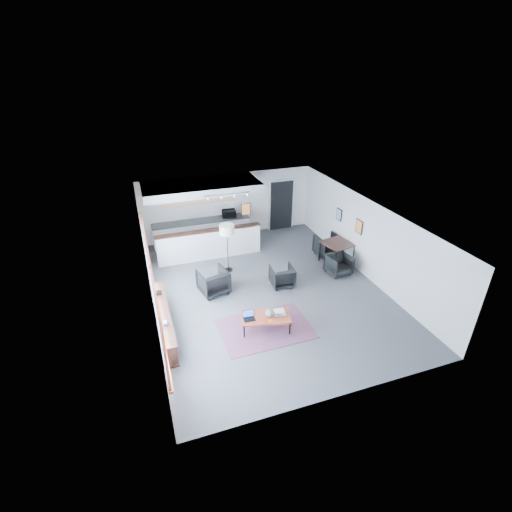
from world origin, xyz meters
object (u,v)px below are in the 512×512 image
object	(u,v)px
dining_chair_near	(339,265)
dining_chair_far	(328,246)
ceramic_pot	(270,313)
book_stack	(279,312)
microwave	(229,213)
armchair_right	(282,275)
armchair_left	(213,280)
dining_table	(337,245)
coffee_table	(266,317)
floor_lamp	(227,231)
laptop	(249,316)

from	to	relation	value
dining_chair_near	dining_chair_far	distance (m)	1.36
ceramic_pot	book_stack	bearing A→B (deg)	9.12
dining_chair_near	microwave	world-z (taller)	microwave
armchair_right	ceramic_pot	bearing A→B (deg)	64.19
armchair_right	microwave	xyz separation A→B (m)	(-0.65, 4.05, 0.74)
armchair_left	dining_table	bearing A→B (deg)	173.50
dining_table	dining_chair_far	bearing A→B (deg)	90.00
coffee_table	dining_table	world-z (taller)	dining_table
armchair_right	floor_lamp	bearing A→B (deg)	-41.93
dining_chair_near	microwave	size ratio (longest dim) A/B	1.22
armchair_right	dining_chair_far	distance (m)	2.79
ceramic_pot	dining_chair_far	world-z (taller)	dining_chair_far
coffee_table	floor_lamp	bearing A→B (deg)	105.26
dining_table	dining_chair_far	world-z (taller)	dining_table
dining_chair_near	laptop	bearing A→B (deg)	-159.17
ceramic_pot	coffee_table	bearing A→B (deg)	150.28
dining_chair_far	laptop	bearing A→B (deg)	33.30
laptop	dining_table	world-z (taller)	dining_table
ceramic_pot	dining_chair_near	xyz separation A→B (m)	(3.29, 2.02, -0.22)
book_stack	ceramic_pot	bearing A→B (deg)	-170.88
ceramic_pot	dining_chair_far	xyz separation A→B (m)	(3.60, 3.35, -0.18)
ceramic_pot	dining_table	world-z (taller)	dining_table
coffee_table	armchair_left	distance (m)	2.41
ceramic_pot	microwave	xyz separation A→B (m)	(0.53, 6.01, 0.56)
armchair_left	dining_chair_far	size ratio (longest dim) A/B	1.18
laptop	book_stack	distance (m)	0.85
ceramic_pot	armchair_left	size ratio (longest dim) A/B	0.27
laptop	dining_chair_far	xyz separation A→B (m)	(4.15, 3.24, -0.12)
book_stack	dining_table	bearing A→B (deg)	38.97
dining_chair_near	microwave	bearing A→B (deg)	119.07
armchair_right	dining_chair_far	size ratio (longest dim) A/B	1.00
armchair_right	dining_table	bearing A→B (deg)	-157.68
dining_chair_far	microwave	world-z (taller)	microwave
ceramic_pot	book_stack	size ratio (longest dim) A/B	0.64
laptop	microwave	world-z (taller)	microwave
coffee_table	laptop	bearing A→B (deg)	-174.54
armchair_right	microwave	size ratio (longest dim) A/B	1.38
coffee_table	armchair_left	xyz separation A→B (m)	(-0.92, 2.23, 0.04)
microwave	ceramic_pot	bearing A→B (deg)	-89.10
floor_lamp	dining_table	bearing A→B (deg)	-11.11
coffee_table	floor_lamp	size ratio (longest dim) A/B	0.84
laptop	microwave	size ratio (longest dim) A/B	0.60
floor_lamp	dining_chair_far	world-z (taller)	floor_lamp
dining_table	armchair_right	bearing A→B (deg)	-162.79
ceramic_pot	dining_chair_near	size ratio (longest dim) A/B	0.36
armchair_left	dining_chair_far	xyz separation A→B (m)	(4.61, 1.07, -0.06)
floor_lamp	dining_chair_far	xyz separation A→B (m)	(3.81, -0.12, -1.12)
book_stack	microwave	xyz separation A→B (m)	(0.23, 5.97, 0.63)
ceramic_pot	floor_lamp	xyz separation A→B (m)	(-0.22, 3.47, 0.94)
laptop	floor_lamp	xyz separation A→B (m)	(0.34, 3.35, 1.00)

